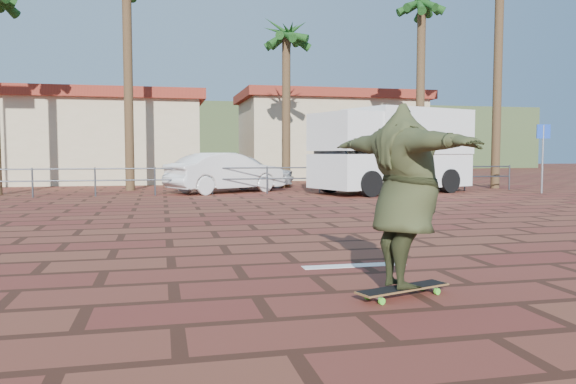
% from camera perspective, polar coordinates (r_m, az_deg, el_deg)
% --- Properties ---
extents(ground, '(120.00, 120.00, 0.00)m').
position_cam_1_polar(ground, '(8.51, -0.46, -6.13)').
color(ground, brown).
rests_on(ground, ground).
extents(paint_stripe, '(1.40, 0.22, 0.01)m').
position_cam_1_polar(paint_stripe, '(7.56, 6.73, -7.43)').
color(paint_stripe, white).
rests_on(paint_stripe, ground).
extents(guardrail, '(24.06, 0.06, 1.00)m').
position_cam_1_polar(guardrail, '(20.28, -7.70, 1.65)').
color(guardrail, '#47494F').
rests_on(guardrail, ground).
extents(palm_center, '(2.40, 2.40, 7.75)m').
position_cam_1_polar(palm_center, '(24.75, -0.18, 15.33)').
color(palm_center, brown).
rests_on(palm_center, ground).
extents(palm_right, '(2.40, 2.40, 9.05)m').
position_cam_1_polar(palm_right, '(25.40, 13.43, 17.75)').
color(palm_right, brown).
rests_on(palm_right, ground).
extents(building_west, '(12.60, 7.60, 4.50)m').
position_cam_1_polar(building_west, '(30.49, -20.79, 5.21)').
color(building_west, beige).
rests_on(building_west, ground).
extents(building_east, '(10.60, 6.60, 5.00)m').
position_cam_1_polar(building_east, '(33.65, 4.18, 5.76)').
color(building_east, beige).
rests_on(building_east, ground).
extents(hill_front, '(70.00, 18.00, 6.00)m').
position_cam_1_polar(hill_front, '(58.23, -11.04, 5.41)').
color(hill_front, '#384C28').
rests_on(hill_front, ground).
extents(longboard, '(1.12, 0.57, 0.11)m').
position_cam_1_polar(longboard, '(6.02, 11.61, -9.61)').
color(longboard, olive).
rests_on(longboard, ground).
extents(skateboarder, '(1.09, 2.40, 1.89)m').
position_cam_1_polar(skateboarder, '(5.87, 11.74, -0.42)').
color(skateboarder, '#353A1F').
rests_on(skateboarder, longboard).
extents(campervan, '(6.53, 4.31, 3.13)m').
position_cam_1_polar(campervan, '(21.45, 10.60, 4.33)').
color(campervan, silver).
rests_on(campervan, ground).
extents(car_silver, '(4.44, 2.49, 1.43)m').
position_cam_1_polar(car_silver, '(24.46, -4.30, 2.15)').
color(car_silver, '#B2B6BA').
rests_on(car_silver, ground).
extents(car_white, '(4.77, 3.52, 1.50)m').
position_cam_1_polar(car_white, '(21.33, -6.29, 1.97)').
color(car_white, white).
rests_on(car_white, ground).
extents(street_sign, '(0.52, 0.12, 2.54)m').
position_cam_1_polar(street_sign, '(22.82, 24.49, 4.34)').
color(street_sign, gray).
rests_on(street_sign, ground).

